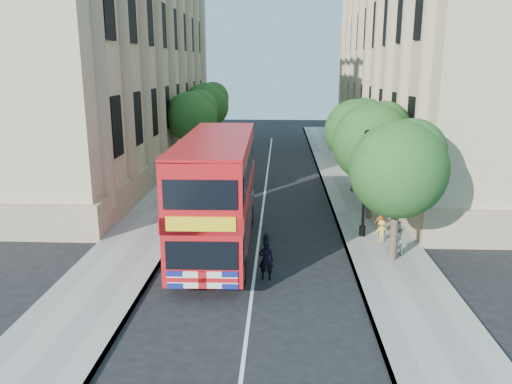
# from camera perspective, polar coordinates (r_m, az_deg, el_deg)

# --- Properties ---
(ground) EXTENTS (120.00, 120.00, 0.00)m
(ground) POSITION_cam_1_polar(r_m,az_deg,el_deg) (19.02, -0.41, -11.11)
(ground) COLOR black
(ground) RESTS_ON ground
(pavement_right) EXTENTS (3.50, 80.00, 0.12)m
(pavement_right) POSITION_cam_1_polar(r_m,az_deg,el_deg) (28.73, 12.26, -2.41)
(pavement_right) COLOR gray
(pavement_right) RESTS_ON ground
(pavement_left) EXTENTS (3.50, 80.00, 0.12)m
(pavement_left) POSITION_cam_1_polar(r_m,az_deg,el_deg) (29.12, -10.67, -2.10)
(pavement_left) COLOR gray
(pavement_left) RESTS_ON ground
(building_right) EXTENTS (12.00, 38.00, 18.00)m
(building_right) POSITION_cam_1_polar(r_m,az_deg,el_deg) (43.11, 20.80, 14.53)
(building_right) COLOR tan
(building_right) RESTS_ON ground
(building_left) EXTENTS (12.00, 38.00, 18.00)m
(building_left) POSITION_cam_1_polar(r_m,az_deg,el_deg) (43.73, -17.54, 14.77)
(building_left) COLOR tan
(building_left) RESTS_ON ground
(tree_right_near) EXTENTS (4.00, 4.00, 6.08)m
(tree_right_near) POSITION_cam_1_polar(r_m,az_deg,el_deg) (21.13, 16.10, 3.07)
(tree_right_near) COLOR #473828
(tree_right_near) RESTS_ON ground
(tree_right_mid) EXTENTS (4.20, 4.20, 6.37)m
(tree_right_mid) POSITION_cam_1_polar(r_m,az_deg,el_deg) (26.89, 13.28, 5.98)
(tree_right_mid) COLOR #473828
(tree_right_mid) RESTS_ON ground
(tree_right_far) EXTENTS (4.00, 4.00, 6.15)m
(tree_right_far) POSITION_cam_1_polar(r_m,az_deg,el_deg) (32.77, 11.42, 7.28)
(tree_right_far) COLOR #473828
(tree_right_far) RESTS_ON ground
(tree_left_far) EXTENTS (4.00, 4.00, 6.30)m
(tree_left_far) POSITION_cam_1_polar(r_m,az_deg,el_deg) (39.96, -7.29, 8.85)
(tree_left_far) COLOR #473828
(tree_left_far) RESTS_ON ground
(tree_left_back) EXTENTS (4.20, 4.20, 6.65)m
(tree_left_back) POSITION_cam_1_polar(r_m,az_deg,el_deg) (47.81, -5.63, 10.09)
(tree_left_back) COLOR #473828
(tree_left_back) RESTS_ON ground
(lamp_post) EXTENTS (0.32, 0.32, 5.16)m
(lamp_post) POSITION_cam_1_polar(r_m,az_deg,el_deg) (24.17, 12.31, 0.45)
(lamp_post) COLOR black
(lamp_post) RESTS_ON pavement_right
(double_decker_bus) EXTENTS (3.12, 10.96, 5.04)m
(double_decker_bus) POSITION_cam_1_polar(r_m,az_deg,el_deg) (22.32, -4.42, 0.32)
(double_decker_bus) COLOR #AC0B0F
(double_decker_bus) RESTS_ON ground
(box_van) EXTENTS (2.28, 5.12, 2.88)m
(box_van) POSITION_cam_1_polar(r_m,az_deg,el_deg) (33.64, -3.06, 2.71)
(box_van) COLOR black
(box_van) RESTS_ON ground
(police_constable) EXTENTS (0.60, 0.41, 1.60)m
(police_constable) POSITION_cam_1_polar(r_m,az_deg,el_deg) (19.59, 1.15, -7.77)
(police_constable) COLOR black
(police_constable) RESTS_ON ground
(woman_pedestrian) EXTENTS (0.94, 0.89, 1.54)m
(woman_pedestrian) POSITION_cam_1_polar(r_m,az_deg,el_deg) (22.41, 15.67, -5.18)
(woman_pedestrian) COLOR silver
(woman_pedestrian) RESTS_ON pavement_right
(child_a) EXTENTS (0.67, 0.37, 1.08)m
(child_a) POSITION_cam_1_polar(r_m,az_deg,el_deg) (25.21, 14.05, -3.45)
(child_a) COLOR orange
(child_a) RESTS_ON pavement_right
(child_b) EXTENTS (0.72, 0.49, 1.03)m
(child_b) POSITION_cam_1_polar(r_m,az_deg,el_deg) (24.13, 14.16, -4.32)
(child_b) COLOR #EACF50
(child_b) RESTS_ON pavement_right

